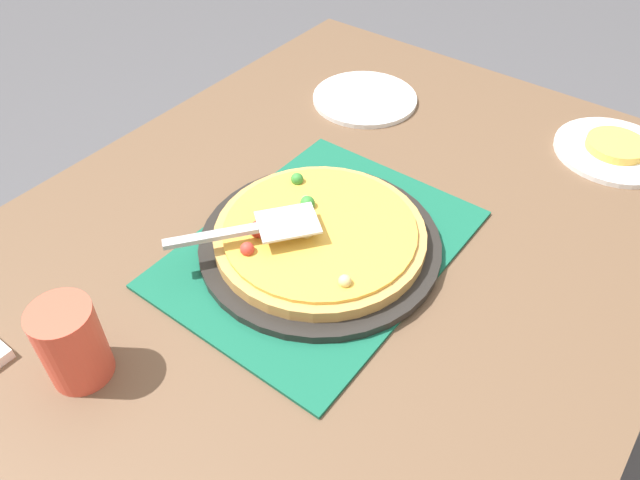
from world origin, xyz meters
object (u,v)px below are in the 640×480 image
Objects in this scene: served_slice_right at (616,145)px; pizza at (319,234)px; cup_near at (72,343)px; pizza_server at (256,228)px; plate_side at (365,98)px; plate_far_right at (614,151)px; pizza_pan at (320,243)px.

pizza is at bearing 152.02° from served_slice_right.
pizza is at bearing -16.39° from cup_near.
pizza_server is at bearing -9.70° from cup_near.
served_slice_right reaches higher than plate_side.
pizza is at bearing -155.01° from plate_side.
pizza_pan is at bearing 152.10° from plate_far_right.
cup_near reaches higher than plate_far_right.
plate_far_right is 0.50m from plate_side.
pizza_server is (-0.62, 0.35, 0.05)m from served_slice_right.
pizza is 1.50× the size of plate_side.
served_slice_right is (0.00, 0.00, 0.01)m from plate_far_right.
cup_near reaches higher than plate_side.
served_slice_right is at bearing 0.00° from plate_far_right.
cup_near is (-0.37, 0.11, 0.05)m from pizza_pan.
plate_side is 0.79m from cup_near.
plate_far_right is at bearing -27.90° from pizza_pan.
pizza_server reaches higher than plate_side.
served_slice_right is 0.92× the size of cup_near.
pizza_server is at bearing 142.62° from pizza.
pizza_server is (-0.08, 0.06, 0.04)m from pizza.
plate_far_right and plate_side have the same top height.
pizza_server is at bearing 150.75° from plate_far_right.
pizza reaches higher than plate_far_right.
cup_near reaches higher than served_slice_right.
plate_far_right is 1.00× the size of plate_side.
pizza_pan is 1.15× the size of pizza.
served_slice_right is 1.00m from cup_near.
pizza_server reaches higher than pizza.
served_slice_right is (0.54, -0.29, -0.02)m from pizza.
pizza_pan is 3.45× the size of served_slice_right.
pizza_pan is at bearing -37.73° from pizza_server.
plate_far_right is 1.83× the size of cup_near.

